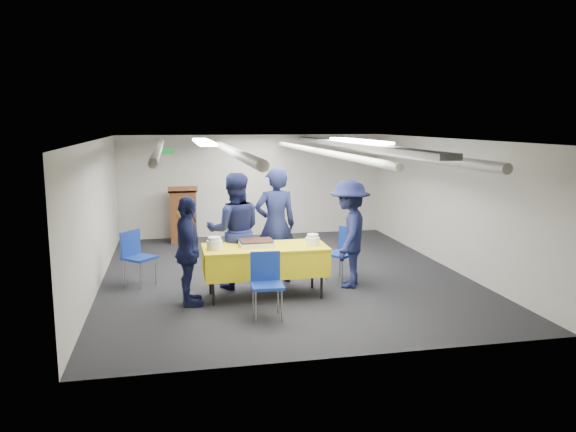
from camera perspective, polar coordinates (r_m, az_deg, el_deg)
The scene contains 14 objects.
ground at distance 9.67m, azimuth -0.49°, elevation -5.96°, with size 7.00×7.00×0.00m, color black.
room_shell at distance 9.77m, azimuth -0.44°, elevation 5.00°, with size 6.00×7.00×2.30m.
serving_table at distance 8.37m, azimuth -2.35°, elevation -4.49°, with size 1.83×0.80×0.77m.
sheet_cake at distance 8.36m, azimuth -3.24°, elevation -2.71°, with size 0.51×0.39×0.09m.
plate_stack_left at distance 8.16m, azimuth -7.47°, elevation -2.79°, with size 0.23×0.23×0.18m.
plate_stack_right at distance 8.40m, azimuth 2.52°, elevation -2.43°, with size 0.21×0.21×0.16m.
podium at distance 12.35m, azimuth -10.60°, elevation 0.19°, with size 0.62×0.53×1.25m.
chair_near at distance 7.53m, azimuth -2.22°, elevation -6.29°, with size 0.44×0.44×0.87m.
chair_right at distance 9.29m, azimuth 5.76°, elevation -3.28°, with size 0.58×0.58×0.87m.
chair_left at distance 9.29m, azimuth -15.23°, elevation -3.58°, with size 0.59×0.59×0.87m.
sailor_a at distance 9.04m, azimuth -1.28°, elevation -0.95°, with size 0.69×0.45×1.88m, color black.
sailor_b at distance 8.79m, azimuth -5.45°, elevation -1.49°, with size 0.88×0.69×1.82m, color black.
sailor_c at distance 8.04m, azimuth -10.10°, elevation -3.58°, with size 0.92×0.38×1.56m, color black.
sailor_d at distance 8.87m, azimuth 6.23°, elevation -1.79°, with size 1.10×0.63×1.70m, color black.
Camera 1 is at (-1.83, -9.14, 2.59)m, focal length 35.00 mm.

